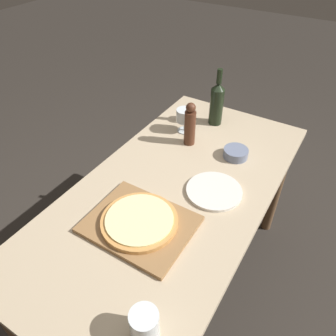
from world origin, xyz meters
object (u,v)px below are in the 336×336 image
Objects in this scene: small_bowl at (236,153)px; pizza at (139,221)px; pepper_mill at (190,125)px; wine_glass at (185,116)px; wine_bottle at (217,103)px.

pizza is at bearing -103.65° from small_bowl.
wine_glass is at bearing 131.67° from pepper_mill.
pizza is at bearing -75.09° from wine_glass.
small_bowl reaches higher than pizza.
small_bowl is (0.22, -0.23, -0.10)m from wine_bottle.
pepper_mill is 0.26m from small_bowl.
pepper_mill is at bearing 99.92° from pizza.
pepper_mill is 0.11m from wine_glass.
wine_glass is (-0.18, 0.66, 0.06)m from pizza.
wine_bottle is at bearing 83.33° from pepper_mill.
small_bowl is at bearing 3.57° from pepper_mill.
small_bowl is (0.32, -0.07, -0.07)m from wine_glass.
pizza is at bearing -80.08° from pepper_mill.
wine_bottle is 2.63× the size of small_bowl.
wine_glass reaches higher than pizza.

